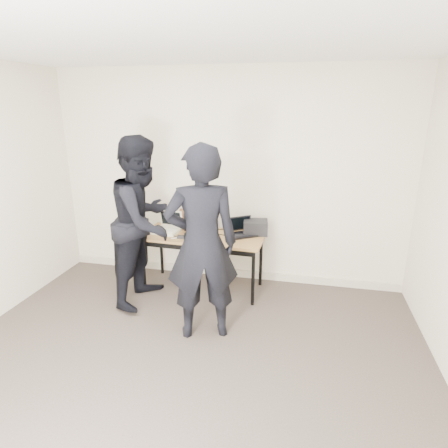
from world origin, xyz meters
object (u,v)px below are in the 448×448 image
(laptop_center, at_px, (199,231))
(equipment_box, at_px, (256,227))
(desk, at_px, (202,239))
(laptop_beige, at_px, (167,228))
(person_typist, at_px, (202,245))
(person_observer, at_px, (144,222))
(leather_satchel, at_px, (193,219))
(laptop_right, at_px, (242,231))

(laptop_center, height_order, equipment_box, laptop_center)
(desk, bearing_deg, laptop_beige, 178.90)
(desk, relative_size, person_typist, 0.79)
(desk, xyz_separation_m, person_typist, (0.26, -0.95, 0.31))
(laptop_beige, bearing_deg, person_observer, -99.90)
(laptop_center, distance_m, leather_satchel, 0.32)
(desk, xyz_separation_m, laptop_beige, (-0.46, 0.03, 0.11))
(person_typist, bearing_deg, desk, -94.61)
(equipment_box, bearing_deg, desk, -163.07)
(laptop_right, bearing_deg, person_observer, 170.62)
(laptop_center, height_order, person_typist, person_typist)
(desk, xyz_separation_m, equipment_box, (0.63, 0.19, 0.14))
(laptop_beige, xyz_separation_m, laptop_right, (0.93, 0.09, -0.00))
(desk, height_order, equipment_box, equipment_box)
(laptop_beige, xyz_separation_m, person_observer, (-0.12, -0.41, 0.20))
(equipment_box, bearing_deg, laptop_center, -159.88)
(laptop_center, bearing_deg, desk, 43.72)
(laptop_center, distance_m, equipment_box, 0.70)
(person_typist, bearing_deg, person_observer, -54.04)
(laptop_center, relative_size, person_typist, 0.23)
(equipment_box, distance_m, person_observer, 1.35)
(leather_satchel, bearing_deg, desk, -60.57)
(laptop_right, height_order, person_typist, person_typist)
(leather_satchel, relative_size, person_observer, 0.20)
(laptop_beige, relative_size, person_observer, 0.18)
(desk, xyz_separation_m, leather_satchel, (-0.18, 0.23, 0.19))
(laptop_right, bearing_deg, laptop_center, 163.95)
(laptop_beige, height_order, equipment_box, laptop_beige)
(equipment_box, xyz_separation_m, person_observer, (-1.22, -0.57, 0.17))
(desk, height_order, leather_satchel, leather_satchel)
(laptop_beige, distance_m, laptop_center, 0.44)
(person_typist, distance_m, person_observer, 1.02)
(laptop_center, bearing_deg, person_typist, -89.92)
(desk, bearing_deg, leather_satchel, 130.87)
(laptop_right, xyz_separation_m, person_observer, (-1.06, -0.49, 0.20))
(leather_satchel, relative_size, person_typist, 0.20)
(desk, relative_size, person_observer, 0.79)
(laptop_beige, distance_m, person_typist, 1.23)
(laptop_beige, height_order, person_typist, person_typist)
(desk, distance_m, person_observer, 0.76)
(laptop_center, xyz_separation_m, laptop_right, (0.50, 0.17, -0.01))
(desk, bearing_deg, person_observer, -144.40)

